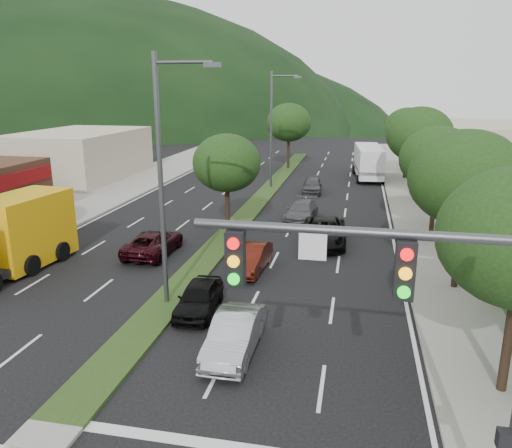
% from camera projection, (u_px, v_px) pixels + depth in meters
% --- Properties ---
extents(ground, '(160.00, 160.00, 0.00)m').
position_uv_depth(ground, '(56.00, 427.00, 13.28)').
color(ground, black).
rests_on(ground, ground).
extents(sidewalk_right, '(5.00, 90.00, 0.15)m').
position_uv_depth(sidewalk_right, '(429.00, 216.00, 34.43)').
color(sidewalk_right, gray).
rests_on(sidewalk_right, ground).
extents(sidewalk_left, '(6.00, 90.00, 0.15)m').
position_uv_depth(sidewalk_left, '(91.00, 200.00, 39.38)').
color(sidewalk_left, gray).
rests_on(sidewalk_left, ground).
extents(median, '(1.60, 56.00, 0.12)m').
position_uv_depth(median, '(260.00, 199.00, 39.69)').
color(median, '#1F3312').
rests_on(median, ground).
extents(traffic_signal, '(6.12, 0.40, 7.00)m').
position_uv_depth(traffic_signal, '(436.00, 327.00, 8.83)').
color(traffic_signal, '#47494C').
rests_on(traffic_signal, ground).
extents(bldg_left_far, '(9.00, 14.00, 4.60)m').
position_uv_depth(bldg_left_far, '(80.00, 155.00, 48.45)').
color(bldg_left_far, beige).
rests_on(bldg_left_far, ground).
extents(bldg_right_far, '(10.00, 16.00, 5.20)m').
position_uv_depth(bldg_right_far, '(480.00, 149.00, 50.33)').
color(bldg_right_far, beige).
rests_on(bldg_right_far, ground).
extents(hill_far, '(176.00, 132.00, 82.00)m').
position_uv_depth(hill_far, '(25.00, 120.00, 132.64)').
color(hill_far, black).
rests_on(hill_far, ground).
extents(tree_r_b, '(4.80, 4.80, 6.94)m').
position_uv_depth(tree_r_b, '(466.00, 178.00, 20.93)').
color(tree_r_b, black).
rests_on(tree_r_b, sidewalk_right).
extents(tree_r_c, '(4.40, 4.40, 6.48)m').
position_uv_depth(tree_r_c, '(438.00, 159.00, 28.56)').
color(tree_r_c, black).
rests_on(tree_r_c, sidewalk_right).
extents(tree_r_d, '(5.00, 5.00, 7.17)m').
position_uv_depth(tree_r_d, '(420.00, 135.00, 37.89)').
color(tree_r_d, black).
rests_on(tree_r_d, sidewalk_right).
extents(tree_r_e, '(4.60, 4.60, 6.71)m').
position_uv_depth(tree_r_e, '(408.00, 128.00, 47.40)').
color(tree_r_e, black).
rests_on(tree_r_e, sidewalk_right).
extents(tree_med_near, '(4.00, 4.00, 6.02)m').
position_uv_depth(tree_med_near, '(227.00, 163.00, 29.09)').
color(tree_med_near, black).
rests_on(tree_med_near, median).
extents(tree_med_far, '(4.80, 4.80, 6.94)m').
position_uv_depth(tree_med_far, '(289.00, 122.00, 53.48)').
color(tree_med_far, black).
rests_on(tree_med_far, median).
extents(streetlight_near, '(2.60, 0.25, 10.00)m').
position_uv_depth(streetlight_near, '(165.00, 171.00, 19.30)').
color(streetlight_near, '#47494C').
rests_on(streetlight_near, ground).
extents(streetlight_mid, '(2.60, 0.25, 10.00)m').
position_uv_depth(streetlight_mid, '(274.00, 124.00, 42.90)').
color(streetlight_mid, '#47494C').
rests_on(streetlight_mid, ground).
extents(sedan_silver, '(1.42, 4.06, 1.34)m').
position_uv_depth(sedan_silver, '(234.00, 335.00, 16.82)').
color(sedan_silver, '#B2B5BB').
rests_on(sedan_silver, ground).
extents(suv_maroon, '(2.14, 4.62, 1.28)m').
position_uv_depth(suv_maroon, '(153.00, 243.00, 26.80)').
color(suv_maroon, black).
rests_on(suv_maroon, ground).
extents(car_queue_a, '(1.68, 3.74, 1.25)m').
position_uv_depth(car_queue_a, '(199.00, 297.00, 19.89)').
color(car_queue_a, black).
rests_on(car_queue_a, ground).
extents(car_queue_b, '(2.05, 4.57, 1.30)m').
position_uv_depth(car_queue_b, '(301.00, 211.00, 33.58)').
color(car_queue_b, '#4D4D52').
rests_on(car_queue_b, ground).
extents(car_queue_c, '(1.57, 4.00, 1.30)m').
position_uv_depth(car_queue_c, '(251.00, 258.00, 24.40)').
color(car_queue_c, '#49140C').
rests_on(car_queue_c, ground).
extents(car_queue_d, '(2.69, 5.32, 1.44)m').
position_uv_depth(car_queue_d, '(324.00, 232.00, 28.48)').
color(car_queue_d, black).
rests_on(car_queue_d, ground).
extents(car_queue_e, '(1.78, 3.97, 1.33)m').
position_uv_depth(car_queue_e, '(312.00, 185.00, 42.34)').
color(car_queue_e, '#434347').
rests_on(car_queue_e, ground).
extents(box_truck, '(3.45, 7.53, 3.60)m').
position_uv_depth(box_truck, '(12.00, 237.00, 24.18)').
color(box_truck, silver).
rests_on(box_truck, ground).
extents(motorhome, '(3.11, 8.26, 3.11)m').
position_uv_depth(motorhome, '(368.00, 161.00, 48.75)').
color(motorhome, white).
rests_on(motorhome, ground).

